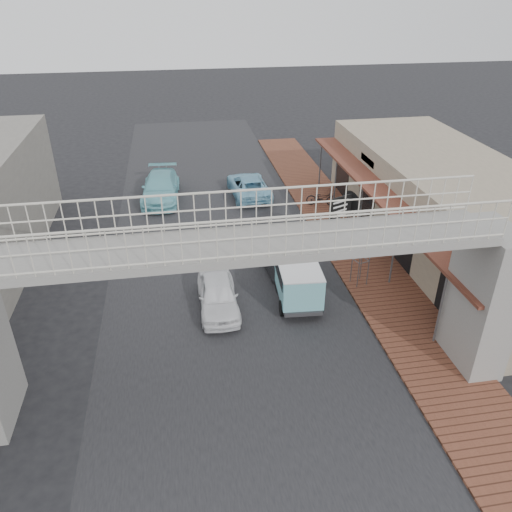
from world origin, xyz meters
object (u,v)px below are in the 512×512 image
object	(u,v)px
motorcycle_far	(343,221)
street_clock	(364,235)
angkot_curb	(249,186)
white_hatchback	(218,294)
dark_sedan	(285,264)
angkot_far	(161,188)
motorcycle_near	(322,198)
arrow_sign	(354,204)
angkot_van	(297,274)

from	to	relation	value
motorcycle_far	street_clock	xyz separation A→B (m)	(-0.97, -5.16, 1.82)
angkot_curb	white_hatchback	bearing A→B (deg)	72.23
dark_sedan	angkot_curb	xyz separation A→B (m)	(-0.09, 9.53, -0.03)
motorcycle_far	angkot_far	bearing A→B (deg)	77.44
motorcycle_near	angkot_far	bearing A→B (deg)	89.85
angkot_curb	arrow_sign	size ratio (longest dim) A/B	1.39
white_hatchback	arrow_sign	size ratio (longest dim) A/B	1.14
street_clock	arrow_sign	world-z (taller)	arrow_sign
motorcycle_near	arrow_sign	world-z (taller)	arrow_sign
white_hatchback	angkot_far	world-z (taller)	angkot_far
angkot_van	motorcycle_near	bearing A→B (deg)	71.39
arrow_sign	dark_sedan	bearing A→B (deg)	175.34
motorcycle_far	dark_sedan	bearing A→B (deg)	155.26
motorcycle_far	angkot_van	bearing A→B (deg)	165.61
angkot_curb	dark_sedan	bearing A→B (deg)	87.57
angkot_curb	motorcycle_near	world-z (taller)	angkot_curb
angkot_van	white_hatchback	bearing A→B (deg)	-172.49
angkot_van	motorcycle_near	xyz separation A→B (m)	(3.61, 8.78, -0.56)
angkot_far	dark_sedan	bearing A→B (deg)	-57.50
angkot_far	street_clock	bearing A→B (deg)	-48.80
angkot_far	motorcycle_far	xyz separation A→B (m)	(9.21, -5.82, -0.17)
white_hatchback	dark_sedan	world-z (taller)	dark_sedan
white_hatchback	angkot_curb	xyz separation A→B (m)	(3.00, 11.37, -0.00)
motorcycle_far	street_clock	bearing A→B (deg)	-170.88
angkot_curb	street_clock	world-z (taller)	street_clock
white_hatchback	angkot_far	xyz separation A→B (m)	(-2.18, 11.68, 0.09)
angkot_van	motorcycle_far	size ratio (longest dim) A/B	2.45
arrow_sign	angkot_far	bearing A→B (deg)	110.83
white_hatchback	motorcycle_far	size ratio (longest dim) A/B	2.49
angkot_van	street_clock	size ratio (longest dim) A/B	1.34
angkot_van	angkot_curb	bearing A→B (deg)	94.83
white_hatchback	motorcycle_far	distance (m)	9.15
motorcycle_near	angkot_van	bearing A→B (deg)	174.06
angkot_curb	motorcycle_far	bearing A→B (deg)	123.19
arrow_sign	street_clock	bearing A→B (deg)	-123.44
white_hatchback	angkot_curb	size ratio (longest dim) A/B	0.82
motorcycle_far	street_clock	distance (m)	5.56
street_clock	motorcycle_near	bearing A→B (deg)	69.34
motorcycle_near	street_clock	bearing A→B (deg)	-168.79
angkot_van	arrow_sign	bearing A→B (deg)	44.74
dark_sedan	angkot_far	bearing A→B (deg)	113.15
dark_sedan	motorcycle_far	xyz separation A→B (m)	(3.94, 4.01, -0.11)
angkot_curb	angkot_far	size ratio (longest dim) A/B	0.91
white_hatchback	angkot_van	size ratio (longest dim) A/B	1.02
white_hatchback	angkot_van	bearing A→B (deg)	4.11
angkot_van	motorcycle_near	size ratio (longest dim) A/B	2.13
dark_sedan	motorcycle_near	xyz separation A→B (m)	(3.73, 7.16, -0.11)
motorcycle_far	arrow_sign	distance (m)	3.63
dark_sedan	street_clock	xyz separation A→B (m)	(2.97, -1.15, 1.71)
dark_sedan	angkot_van	xyz separation A→B (m)	(0.12, -1.63, 0.45)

